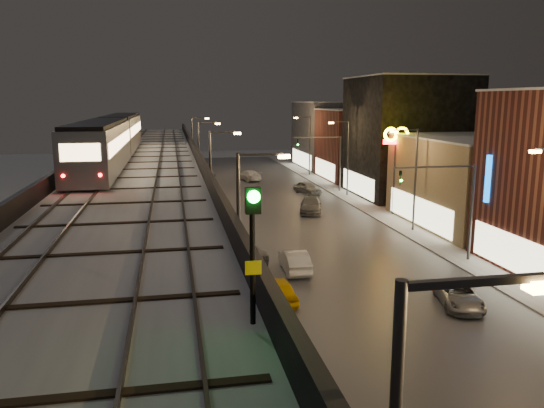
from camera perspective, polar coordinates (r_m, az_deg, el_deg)
road_surface at (r=49.06m, az=2.78°, el=-2.30°), size 17.00×120.00×0.06m
sidewalk_right at (r=52.25m, az=13.51°, el=-1.72°), size 4.00×120.00×0.14m
under_viaduct_pavement at (r=47.82m, az=-13.18°, el=-2.94°), size 11.00×120.00×0.06m
elevated_viaduct at (r=43.68m, az=-13.66°, el=3.19°), size 9.00×100.00×6.30m
viaduct_trackbed at (r=43.71m, az=-13.71°, el=4.21°), size 8.40×100.00×0.32m
viaduct_parapet_streetside at (r=43.68m, az=-8.00°, el=5.03°), size 0.30×100.00×1.10m
viaduct_parapet_far at (r=44.13m, az=-19.39°, el=4.57°), size 0.30×100.00×1.10m
building_c at (r=51.99m, az=21.61°, el=2.23°), size 12.20×15.20×8.16m
building_d at (r=65.68m, az=14.35°, el=6.99°), size 12.20×13.20×14.16m
building_e at (r=78.70m, az=9.98°, el=6.34°), size 12.20×12.20×10.16m
building_f at (r=91.86m, az=6.90°, el=7.39°), size 12.20×16.20×11.16m
streetlight_left_1 at (r=25.37m, az=-2.99°, el=-2.95°), size 2.57×0.28×9.00m
streetlight_left_2 at (r=42.96m, az=-6.25°, el=2.80°), size 2.57×0.28×9.00m
streetlight_right_2 at (r=47.46m, az=14.90°, el=3.28°), size 2.56×0.28×9.00m
streetlight_left_3 at (r=60.79m, az=-7.61°, el=5.19°), size 2.57×0.28×9.00m
streetlight_right_3 at (r=64.05m, az=7.96°, el=5.48°), size 2.56×0.28×9.00m
streetlight_left_4 at (r=78.70m, az=-8.36°, el=6.50°), size 2.57×0.28×9.00m
streetlight_right_4 at (r=81.25m, az=3.90°, el=6.73°), size 2.56×0.28×9.00m
traffic_light_rig_a at (r=39.30m, az=19.29°, el=0.37°), size 6.10×0.34×7.00m
traffic_light_rig_b at (r=66.69m, az=6.40°, el=5.10°), size 6.10×0.34×7.00m
subway_train at (r=46.79m, az=-16.71°, el=6.85°), size 2.83×33.88×3.37m
rail_signal at (r=11.04m, az=-2.07°, el=-2.67°), size 0.35×0.43×3.02m
car_taxi at (r=30.69m, az=0.58°, el=-9.28°), size 1.93×4.22×1.40m
car_near_white at (r=35.83m, az=2.45°, el=-6.21°), size 1.70×4.51×1.47m
car_mid_silver at (r=38.34m, az=-3.13°, el=-5.04°), size 3.14×5.60×1.48m
car_mid_dark at (r=76.21m, az=-2.53°, el=3.06°), size 3.55×5.49×1.48m
car_far_white at (r=78.65m, az=-7.04°, el=3.25°), size 2.68×4.70×1.51m
car_onc_dark at (r=31.81m, az=19.45°, el=-9.35°), size 3.09×4.83×1.24m
car_onc_white at (r=54.50m, az=4.19°, el=-0.17°), size 3.49×5.67×1.53m
car_onc_red at (r=65.44m, az=3.82°, el=1.72°), size 3.10×4.72×1.49m
sign_mcdonalds at (r=53.80m, az=13.18°, el=6.12°), size 2.62×0.47×8.81m
sign_carwash at (r=40.29m, az=22.88°, el=1.62°), size 1.48×0.35×7.67m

